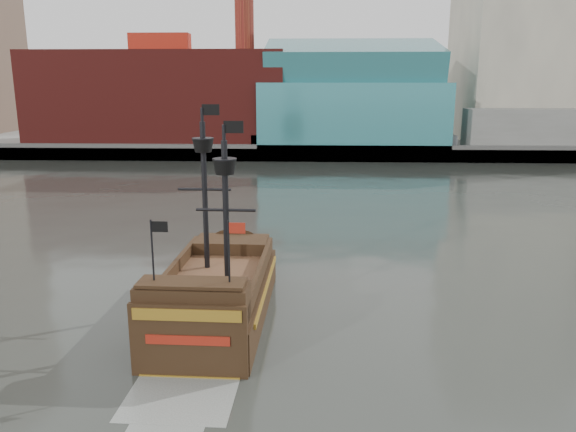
{
  "coord_description": "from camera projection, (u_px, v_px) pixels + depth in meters",
  "views": [
    {
      "loc": [
        3.53,
        -24.79,
        12.14
      ],
      "look_at": [
        2.09,
        9.12,
        4.0
      ],
      "focal_mm": 35.0,
      "sensor_mm": 36.0,
      "label": 1
    }
  ],
  "objects": [
    {
      "name": "ground",
      "position": [
        237.0,
        340.0,
        27.06
      ],
      "size": [
        400.0,
        400.0,
        0.0
      ],
      "primitive_type": "plane",
      "color": "#262924",
      "rests_on": "ground"
    },
    {
      "name": "promenade_far",
      "position": [
        295.0,
        137.0,
        116.21
      ],
      "size": [
        220.0,
        60.0,
        2.0
      ],
      "primitive_type": "cube",
      "color": "slate",
      "rests_on": "ground"
    },
    {
      "name": "seawall",
      "position": [
        289.0,
        153.0,
        87.48
      ],
      "size": [
        220.0,
        1.0,
        2.6
      ],
      "primitive_type": "cube",
      "color": "#4C4C49",
      "rests_on": "ground"
    },
    {
      "name": "skyline",
      "position": [
        322.0,
        12.0,
        103.28
      ],
      "size": [
        149.0,
        45.0,
        62.0
      ],
      "color": "brown",
      "rests_on": "promenade_far"
    },
    {
      "name": "pirate_ship",
      "position": [
        216.0,
        300.0,
        29.24
      ],
      "size": [
        5.38,
        15.92,
        11.83
      ],
      "rotation": [
        0.0,
        0.0,
        -0.03
      ],
      "color": "black",
      "rests_on": "ground"
    }
  ]
}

